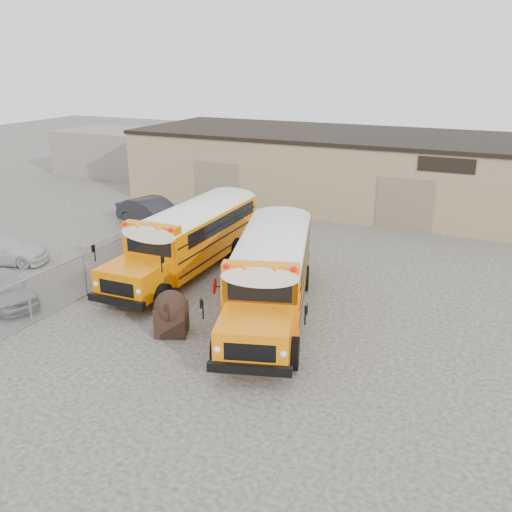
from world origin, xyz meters
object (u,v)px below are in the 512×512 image
at_px(school_bus_left, 247,203).
at_px(tarp_bundle, 171,312).
at_px(school_bus_right, 285,222).
at_px(car_white, 2,250).
at_px(car_dark, 153,213).
at_px(car_silver, 4,288).

distance_m(school_bus_left, tarp_bundle, 12.60).
bearing_deg(school_bus_left, school_bus_right, -39.34).
bearing_deg(school_bus_right, tarp_bundle, -92.79).
distance_m(tarp_bundle, car_white, 11.78).
bearing_deg(car_white, car_dark, -41.23).
bearing_deg(car_silver, car_white, 70.19).
height_order(school_bus_left, car_white, school_bus_left).
bearing_deg(car_dark, car_silver, -158.56).
relative_size(tarp_bundle, car_silver, 0.42).
distance_m(school_bus_left, car_white, 12.69).
relative_size(school_bus_left, car_silver, 2.68).
bearing_deg(tarp_bundle, car_white, 165.89).
height_order(car_silver, car_white, car_silver).
bearing_deg(tarp_bundle, car_silver, -175.46).
xyz_separation_m(car_silver, car_dark, (-0.85, 11.59, 0.17)).
distance_m(school_bus_right, car_white, 13.63).
bearing_deg(car_dark, school_bus_left, -60.08).
distance_m(car_white, car_dark, 8.69).
bearing_deg(car_silver, car_dark, 25.93).
height_order(tarp_bundle, car_white, tarp_bundle).
distance_m(car_silver, car_white, 5.23).
height_order(school_bus_left, car_silver, school_bus_left).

